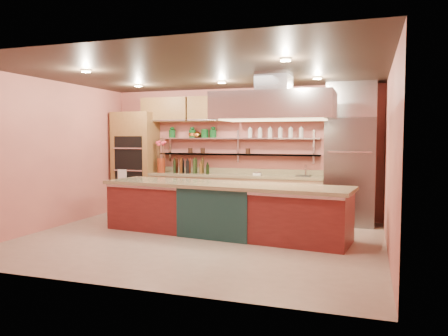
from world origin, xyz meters
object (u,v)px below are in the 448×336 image
(kitchen_scale, at_px, (257,173))
(green_canister, at_px, (205,133))
(flower_vase, at_px, (161,165))
(copper_kettle, at_px, (197,135))
(refrigerator, at_px, (350,172))
(island, at_px, (223,209))

(kitchen_scale, bearing_deg, green_canister, -176.09)
(kitchen_scale, height_order, green_canister, green_canister)
(flower_vase, bearing_deg, green_canister, 12.67)
(flower_vase, relative_size, copper_kettle, 1.80)
(kitchen_scale, xyz_separation_m, copper_kettle, (-1.46, 0.22, 0.81))
(flower_vase, distance_m, green_canister, 1.23)
(refrigerator, bearing_deg, green_canister, 175.82)
(kitchen_scale, height_order, copper_kettle, copper_kettle)
(refrigerator, bearing_deg, copper_kettle, 176.06)
(refrigerator, height_order, copper_kettle, refrigerator)
(refrigerator, bearing_deg, island, -141.33)
(refrigerator, height_order, island, refrigerator)
(island, distance_m, green_canister, 2.56)
(flower_vase, relative_size, green_canister, 1.68)
(refrigerator, height_order, flower_vase, refrigerator)
(flower_vase, bearing_deg, copper_kettle, 15.56)
(copper_kettle, bearing_deg, island, -56.40)
(refrigerator, relative_size, green_canister, 10.98)
(island, xyz_separation_m, kitchen_scale, (0.20, 1.67, 0.52))
(refrigerator, xyz_separation_m, green_canister, (-3.15, 0.23, 0.76))
(kitchen_scale, bearing_deg, flower_vase, -166.27)
(kitchen_scale, xyz_separation_m, green_canister, (-1.27, 0.22, 0.83))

